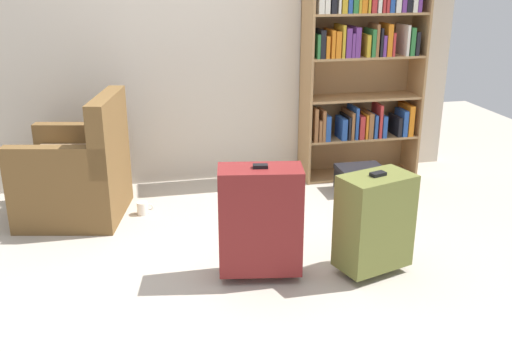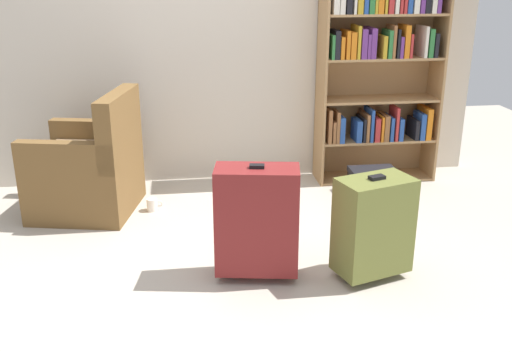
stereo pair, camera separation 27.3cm
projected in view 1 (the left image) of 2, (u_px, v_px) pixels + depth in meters
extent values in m
plane|color=#B2A899|center=(234.00, 267.00, 3.58)|extent=(7.84, 7.84, 0.00)
cube|color=beige|center=(195.00, 24.00, 4.67)|extent=(4.48, 0.10, 2.60)
cube|color=#A87F51|center=(307.00, 59.00, 4.72)|extent=(0.02, 0.32, 2.05)
cube|color=#A87F51|center=(418.00, 56.00, 4.92)|extent=(0.02, 0.32, 2.05)
cube|color=#A87F51|center=(357.00, 55.00, 4.96)|extent=(1.00, 0.02, 2.05)
cube|color=#A87F51|center=(356.00, 173.00, 5.16)|extent=(0.96, 0.30, 0.02)
cube|color=#A87F51|center=(359.00, 136.00, 5.05)|extent=(0.96, 0.30, 0.02)
cube|color=#A87F51|center=(361.00, 97.00, 4.93)|extent=(0.96, 0.30, 0.02)
cube|color=#A87F51|center=(364.00, 56.00, 4.82)|extent=(0.96, 0.30, 0.02)
cube|color=#A87F51|center=(366.00, 13.00, 4.70)|extent=(0.96, 0.30, 0.02)
cube|color=brown|center=(313.00, 123.00, 4.87)|extent=(0.03, 0.21, 0.28)
cube|color=brown|center=(316.00, 128.00, 4.91)|extent=(0.02, 0.25, 0.18)
cube|color=brown|center=(321.00, 124.00, 4.87)|extent=(0.03, 0.18, 0.26)
cube|color=#264C99|center=(325.00, 127.00, 4.89)|extent=(0.04, 0.19, 0.21)
cube|color=#264C99|center=(341.00, 128.00, 4.93)|extent=(0.04, 0.19, 0.18)
cube|color=black|center=(345.00, 126.00, 4.95)|extent=(0.02, 0.24, 0.20)
cube|color=brown|center=(348.00, 123.00, 4.97)|extent=(0.02, 0.27, 0.23)
cube|color=#264C99|center=(353.00, 121.00, 4.95)|extent=(0.03, 0.23, 0.27)
cube|color=#B22D2D|center=(357.00, 125.00, 4.99)|extent=(0.04, 0.27, 0.20)
cube|color=orange|center=(362.00, 124.00, 4.98)|extent=(0.02, 0.24, 0.21)
cube|color=brown|center=(366.00, 123.00, 4.99)|extent=(0.04, 0.24, 0.22)
cube|color=#264C99|center=(371.00, 124.00, 5.00)|extent=(0.03, 0.24, 0.20)
cube|color=#B22D2D|center=(377.00, 120.00, 4.98)|extent=(0.02, 0.20, 0.28)
cube|color=#264C99|center=(381.00, 125.00, 4.99)|extent=(0.04, 0.18, 0.19)
cube|color=black|center=(395.00, 125.00, 5.04)|extent=(0.03, 0.22, 0.17)
cube|color=#264C99|center=(401.00, 122.00, 5.03)|extent=(0.04, 0.20, 0.22)
cube|color=orange|center=(406.00, 119.00, 5.06)|extent=(0.04, 0.24, 0.26)
cube|color=#2D7238|center=(315.00, 45.00, 4.65)|extent=(0.02, 0.22, 0.19)
cube|color=black|center=(319.00, 43.00, 4.66)|extent=(0.04, 0.22, 0.22)
cube|color=orange|center=(324.00, 46.00, 4.67)|extent=(0.03, 0.21, 0.17)
cube|color=orange|center=(329.00, 43.00, 4.67)|extent=(0.03, 0.22, 0.22)
cube|color=orange|center=(333.00, 43.00, 4.70)|extent=(0.04, 0.26, 0.21)
cube|color=gold|center=(339.00, 40.00, 4.69)|extent=(0.02, 0.23, 0.25)
cube|color=#66337F|center=(344.00, 42.00, 4.71)|extent=(0.04, 0.25, 0.23)
cube|color=#66337F|center=(349.00, 44.00, 4.71)|extent=(0.02, 0.22, 0.19)
cube|color=#66337F|center=(353.00, 41.00, 4.72)|extent=(0.04, 0.24, 0.23)
cube|color=gold|center=(364.00, 45.00, 4.74)|extent=(0.03, 0.22, 0.17)
cube|color=#2D7238|center=(370.00, 42.00, 4.73)|extent=(0.03, 0.20, 0.22)
cube|color=brown|center=(373.00, 40.00, 4.73)|extent=(0.02, 0.19, 0.26)
cube|color=black|center=(377.00, 41.00, 4.76)|extent=(0.02, 0.23, 0.22)
cube|color=#66337F|center=(379.00, 45.00, 4.78)|extent=(0.03, 0.24, 0.17)
cube|color=orange|center=(385.00, 39.00, 4.75)|extent=(0.04, 0.20, 0.25)
cube|color=#B22D2D|center=(389.00, 43.00, 4.78)|extent=(0.02, 0.21, 0.19)
cube|color=silver|center=(403.00, 39.00, 4.80)|extent=(0.02, 0.23, 0.24)
cube|color=#2D7238|center=(407.00, 40.00, 4.82)|extent=(0.04, 0.25, 0.22)
cube|color=black|center=(412.00, 43.00, 4.82)|extent=(0.03, 0.21, 0.19)
cube|color=silver|center=(317.00, 2.00, 4.57)|extent=(0.04, 0.27, 0.17)
cube|color=black|center=(331.00, 0.00, 4.55)|extent=(0.04, 0.19, 0.20)
cube|color=silver|center=(335.00, 1.00, 4.59)|extent=(0.02, 0.26, 0.18)
cube|color=#B22D2D|center=(369.00, 1.00, 4.64)|extent=(0.04, 0.25, 0.17)
cube|color=#B22D2D|center=(380.00, 1.00, 4.64)|extent=(0.02, 0.21, 0.17)
cube|color=silver|center=(392.00, 0.00, 4.69)|extent=(0.04, 0.27, 0.17)
cube|color=brown|center=(74.00, 190.00, 4.26)|extent=(0.83, 0.83, 0.40)
cube|color=#91724F|center=(70.00, 159.00, 4.17)|extent=(0.67, 0.61, 0.08)
cube|color=brown|center=(108.00, 130.00, 4.10)|extent=(0.27, 0.71, 0.50)
cube|color=brown|center=(81.00, 138.00, 4.43)|extent=(0.71, 0.25, 0.22)
cube|color=brown|center=(56.00, 163.00, 3.87)|extent=(0.71, 0.25, 0.22)
cylinder|color=white|center=(142.00, 208.00, 4.33)|extent=(0.08, 0.08, 0.10)
torus|color=white|center=(150.00, 207.00, 4.34)|extent=(0.06, 0.01, 0.06)
cube|color=black|center=(360.00, 180.00, 4.77)|extent=(0.36, 0.28, 0.18)
cube|color=black|center=(361.00, 169.00, 4.74)|extent=(0.37, 0.29, 0.04)
cube|color=brown|center=(374.00, 221.00, 3.42)|extent=(0.48, 0.36, 0.57)
cube|color=black|center=(378.00, 174.00, 3.32)|extent=(0.10, 0.07, 0.02)
cylinder|color=black|center=(352.00, 274.00, 3.45)|extent=(0.06, 0.06, 0.05)
cylinder|color=black|center=(390.00, 262.00, 3.59)|extent=(0.06, 0.06, 0.05)
cube|color=maroon|center=(260.00, 220.00, 3.35)|extent=(0.51, 0.31, 0.63)
cube|color=black|center=(260.00, 166.00, 3.24)|extent=(0.09, 0.06, 0.02)
cylinder|color=black|center=(232.00, 273.00, 3.46)|extent=(0.06, 0.06, 0.05)
cylinder|color=black|center=(288.00, 272.00, 3.48)|extent=(0.06, 0.06, 0.05)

